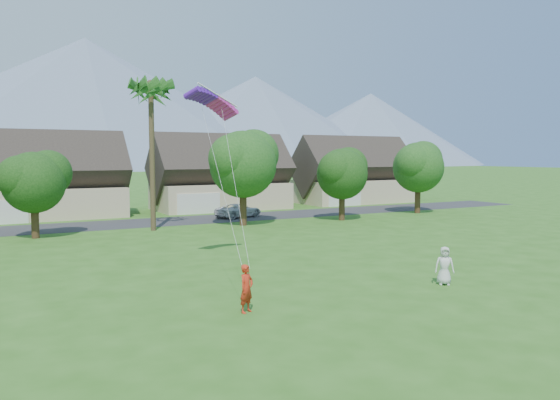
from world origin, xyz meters
TOP-DOWN VIEW (x-y plane):
  - ground at (0.00, 0.00)m, footprint 500.00×500.00m
  - street at (0.00, 34.00)m, footprint 90.00×7.00m
  - kite_flyer at (-5.22, 3.15)m, footprint 0.84×0.73m
  - watcher at (5.16, 2.84)m, footprint 1.08×1.01m
  - parked_car at (8.25, 34.00)m, footprint 5.47×3.77m
  - mountain_ridge at (10.40, 260.00)m, footprint 540.00×240.00m
  - houses_row at (0.49, 42.99)m, footprint 72.75×8.19m
  - tree_row at (-1.14, 27.92)m, footprint 62.27×6.67m
  - fan_palm at (-2.00, 28.50)m, footprint 3.00×3.00m
  - parafoil_kite at (-2.80, 12.93)m, footprint 3.70×1.62m

SIDE VIEW (x-z plane):
  - ground at x=0.00m, z-range 0.00..0.00m
  - street at x=0.00m, z-range 0.00..0.01m
  - parked_car at x=8.25m, z-range 0.00..1.39m
  - watcher at x=5.16m, z-range 0.00..1.86m
  - kite_flyer at x=-5.22m, z-range 0.00..1.93m
  - houses_row at x=0.49m, z-range -0.99..7.87m
  - tree_row at x=-1.14m, z-range 0.66..9.11m
  - parafoil_kite at x=-2.80m, z-range 9.10..9.60m
  - fan_palm at x=-2.00m, z-range 4.90..18.70m
  - mountain_ridge at x=10.40m, z-range -5.93..64.07m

